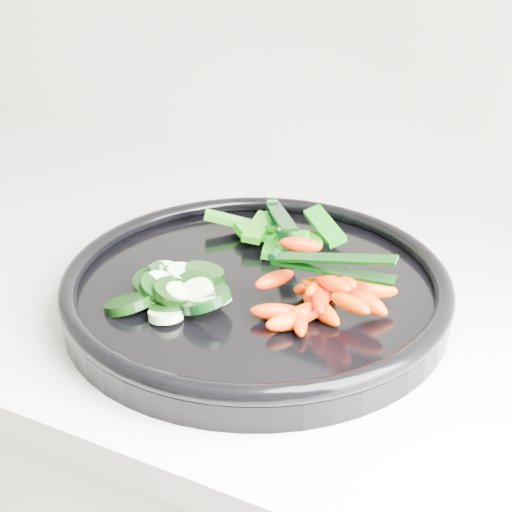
% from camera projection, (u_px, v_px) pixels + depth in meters
% --- Properties ---
extents(counter, '(2.02, 0.62, 0.93)m').
position_uv_depth(counter, '(95.00, 488.00, 1.11)').
color(counter, white).
rests_on(counter, ground).
extents(veggie_tray, '(0.46, 0.46, 0.04)m').
position_uv_depth(veggie_tray, '(256.00, 288.00, 0.69)').
color(veggie_tray, black).
rests_on(veggie_tray, counter).
extents(cucumber_pile, '(0.13, 0.12, 0.04)m').
position_uv_depth(cucumber_pile, '(177.00, 288.00, 0.67)').
color(cucumber_pile, black).
rests_on(cucumber_pile, veggie_tray).
extents(carrot_pile, '(0.13, 0.14, 0.06)m').
position_uv_depth(carrot_pile, '(321.00, 294.00, 0.63)').
color(carrot_pile, '#DD3100').
rests_on(carrot_pile, veggie_tray).
extents(pepper_pile, '(0.16, 0.12, 0.04)m').
position_uv_depth(pepper_pile, '(276.00, 231.00, 0.77)').
color(pepper_pile, '#096710').
rests_on(pepper_pile, veggie_tray).
extents(tong_carrot, '(0.11, 0.03, 0.02)m').
position_uv_depth(tong_carrot, '(329.00, 264.00, 0.62)').
color(tong_carrot, black).
rests_on(tong_carrot, carrot_pile).
extents(tong_pepper, '(0.08, 0.10, 0.02)m').
position_uv_depth(tong_pepper, '(280.00, 219.00, 0.76)').
color(tong_pepper, black).
rests_on(tong_pepper, pepper_pile).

